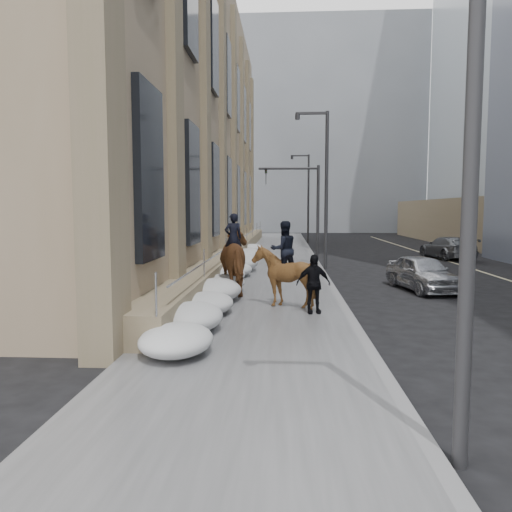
{
  "coord_description": "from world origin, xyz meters",
  "views": [
    {
      "loc": [
        0.8,
        -11.83,
        3.07
      ],
      "look_at": [
        -0.05,
        2.74,
        1.7
      ],
      "focal_mm": 35.0,
      "sensor_mm": 36.0,
      "label": 1
    }
  ],
  "objects": [
    {
      "name": "ground",
      "position": [
        0.0,
        0.0,
        0.0
      ],
      "size": [
        140.0,
        140.0,
        0.0
      ],
      "primitive_type": "plane",
      "color": "black",
      "rests_on": "ground"
    },
    {
      "name": "sidewalk",
      "position": [
        0.0,
        10.0,
        0.06
      ],
      "size": [
        5.0,
        80.0,
        0.12
      ],
      "primitive_type": "cube",
      "color": "#4E4F51",
      "rests_on": "ground"
    },
    {
      "name": "curb",
      "position": [
        2.62,
        10.0,
        0.06
      ],
      "size": [
        0.24,
        80.0,
        0.12
      ],
      "primitive_type": "cube",
      "color": "slate",
      "rests_on": "ground"
    },
    {
      "name": "lane_line",
      "position": [
        10.5,
        10.0,
        0.01
      ],
      "size": [
        0.15,
        70.0,
        0.01
      ],
      "primitive_type": "cube",
      "color": "#BFB78C",
      "rests_on": "ground"
    },
    {
      "name": "limestone_building",
      "position": [
        -5.26,
        19.96,
        8.9
      ],
      "size": [
        6.1,
        44.0,
        18.0
      ],
      "color": "#8F7B5E",
      "rests_on": "ground"
    },
    {
      "name": "bg_building_mid",
      "position": [
        4.0,
        60.0,
        14.0
      ],
      "size": [
        30.0,
        12.0,
        28.0
      ],
      "primitive_type": "cube",
      "color": "slate",
      "rests_on": "ground"
    },
    {
      "name": "bg_building_far",
      "position": [
        -6.0,
        72.0,
        10.0
      ],
      "size": [
        24.0,
        12.0,
        20.0
      ],
      "primitive_type": "cube",
      "color": "gray",
      "rests_on": "ground"
    },
    {
      "name": "streetlight_near",
      "position": [
        2.74,
        -6.0,
        4.58
      ],
      "size": [
        1.71,
        0.24,
        8.0
      ],
      "color": "#2D2D30",
      "rests_on": "ground"
    },
    {
      "name": "streetlight_mid",
      "position": [
        2.74,
        14.0,
        4.58
      ],
      "size": [
        1.71,
        0.24,
        8.0
      ],
      "color": "#2D2D30",
      "rests_on": "ground"
    },
    {
      "name": "streetlight_far",
      "position": [
        2.74,
        34.0,
        4.58
      ],
      "size": [
        1.71,
        0.24,
        8.0
      ],
      "color": "#2D2D30",
      "rests_on": "ground"
    },
    {
      "name": "traffic_signal",
      "position": [
        2.07,
        22.0,
        4.0
      ],
      "size": [
        4.1,
        0.22,
        6.0
      ],
      "color": "#2D2D30",
      "rests_on": "ground"
    },
    {
      "name": "snow_bank",
      "position": [
        -1.42,
        8.11,
        0.47
      ],
      "size": [
        1.7,
        18.1,
        0.76
      ],
      "color": "silver",
      "rests_on": "sidewalk"
    },
    {
      "name": "mounted_horse_left",
      "position": [
        -0.81,
        5.48,
        1.32
      ],
      "size": [
        2.07,
        3.0,
        2.81
      ],
      "rotation": [
        0.0,
        0.0,
        3.47
      ],
      "color": "#512F18",
      "rests_on": "sidewalk"
    },
    {
      "name": "mounted_horse_right",
      "position": [
        0.76,
        3.15,
        1.19
      ],
      "size": [
        2.04,
        2.14,
        2.6
      ],
      "rotation": [
        0.0,
        0.0,
        3.53
      ],
      "color": "#4B2F15",
      "rests_on": "sidewalk"
    },
    {
      "name": "pedestrian",
      "position": [
        1.61,
        2.25,
        0.96
      ],
      "size": [
        1.05,
        0.59,
        1.69
      ],
      "primitive_type": "imported",
      "rotation": [
        0.0,
        0.0,
        0.19
      ],
      "color": "black",
      "rests_on": "sidewalk"
    },
    {
      "name": "car_silver",
      "position": [
        6.0,
        7.22,
        0.68
      ],
      "size": [
        2.31,
        4.2,
        1.35
      ],
      "primitive_type": "imported",
      "rotation": [
        0.0,
        0.0,
        0.19
      ],
      "color": "#AAABB2",
      "rests_on": "ground"
    },
    {
      "name": "car_grey",
      "position": [
        10.92,
        19.79,
        0.69
      ],
      "size": [
        2.69,
        5.01,
        1.38
      ],
      "primitive_type": "imported",
      "rotation": [
        0.0,
        0.0,
        3.31
      ],
      "color": "slate",
      "rests_on": "ground"
    }
  ]
}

